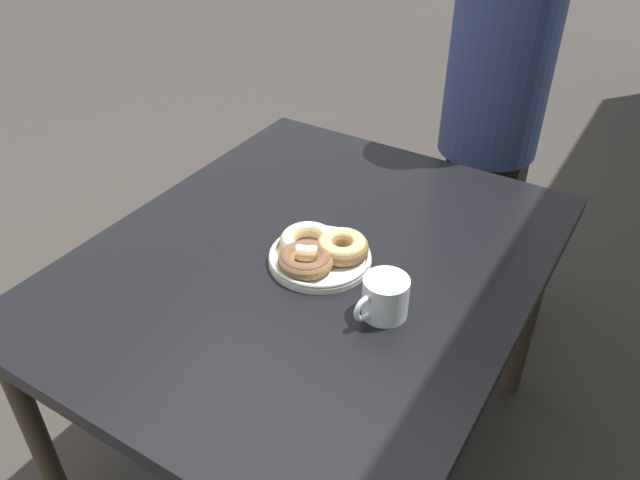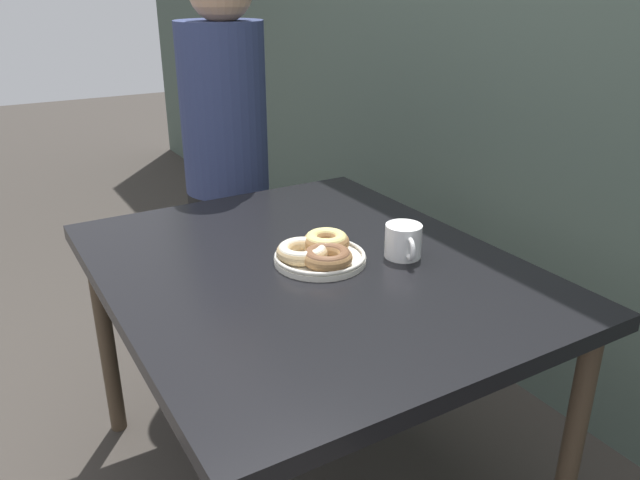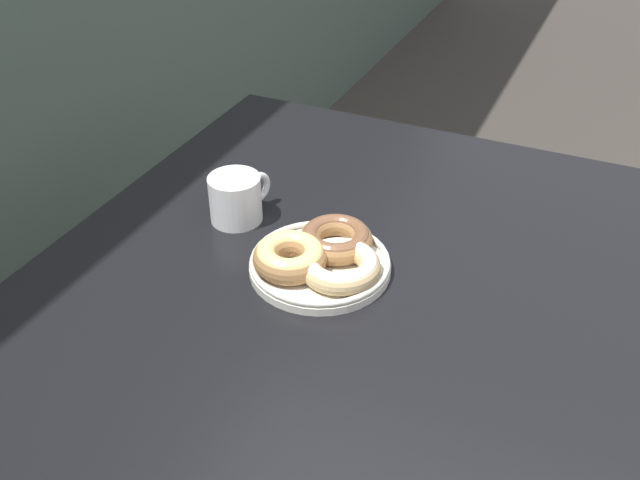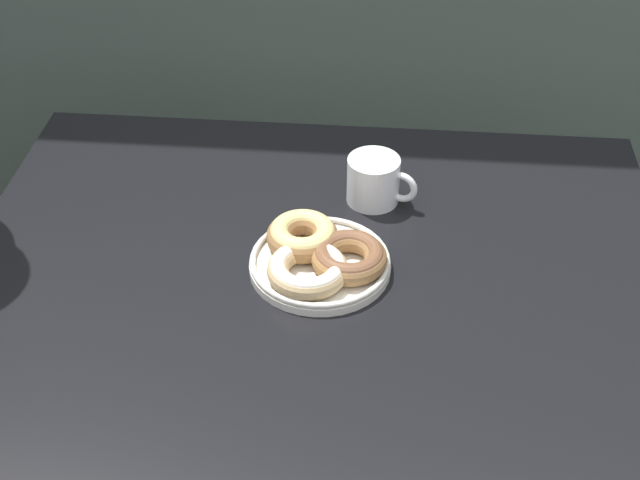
{
  "view_description": "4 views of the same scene",
  "coord_description": "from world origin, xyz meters",
  "px_view_note": "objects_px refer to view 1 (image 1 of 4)",
  "views": [
    {
      "loc": [
        0.95,
        0.83,
        1.55
      ],
      "look_at": [
        0.01,
        0.25,
        0.76
      ],
      "focal_mm": 35.0,
      "sensor_mm": 36.0,
      "label": 1
    },
    {
      "loc": [
        1.23,
        -0.48,
        1.35
      ],
      "look_at": [
        0.01,
        0.25,
        0.76
      ],
      "focal_mm": 35.0,
      "sensor_mm": 36.0,
      "label": 2
    },
    {
      "loc": [
        -0.83,
        -0.13,
        1.41
      ],
      "look_at": [
        0.01,
        0.25,
        0.76
      ],
      "focal_mm": 40.0,
      "sensor_mm": 36.0,
      "label": 3
    },
    {
      "loc": [
        0.11,
        -0.86,
        1.64
      ],
      "look_at": [
        0.01,
        0.25,
        0.76
      ],
      "focal_mm": 50.0,
      "sensor_mm": 36.0,
      "label": 4
    }
  ],
  "objects_px": {
    "dining_table": "(311,278)",
    "person_figure": "(493,116)",
    "coffee_mug": "(384,297)",
    "donut_plate": "(319,251)"
  },
  "relations": [
    {
      "from": "dining_table",
      "to": "person_figure",
      "type": "height_order",
      "value": "person_figure"
    },
    {
      "from": "dining_table",
      "to": "coffee_mug",
      "type": "height_order",
      "value": "coffee_mug"
    },
    {
      "from": "person_figure",
      "to": "coffee_mug",
      "type": "bearing_deg",
      "value": 5.96
    },
    {
      "from": "dining_table",
      "to": "coffee_mug",
      "type": "xyz_separation_m",
      "value": [
        0.09,
        0.23,
        0.11
      ]
    },
    {
      "from": "dining_table",
      "to": "donut_plate",
      "type": "height_order",
      "value": "donut_plate"
    },
    {
      "from": "donut_plate",
      "to": "coffee_mug",
      "type": "xyz_separation_m",
      "value": [
        0.08,
        0.2,
        0.02
      ]
    },
    {
      "from": "coffee_mug",
      "to": "person_figure",
      "type": "xyz_separation_m",
      "value": [
        -0.93,
        -0.1,
        0.01
      ]
    },
    {
      "from": "dining_table",
      "to": "coffee_mug",
      "type": "bearing_deg",
      "value": 68.81
    },
    {
      "from": "person_figure",
      "to": "dining_table",
      "type": "bearing_deg",
      "value": -8.9
    },
    {
      "from": "dining_table",
      "to": "coffee_mug",
      "type": "relative_size",
      "value": 9.24
    }
  ]
}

